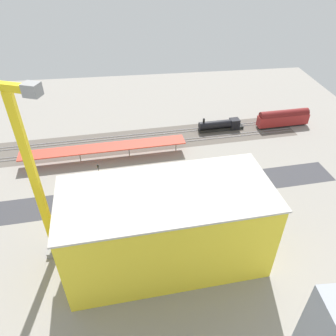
# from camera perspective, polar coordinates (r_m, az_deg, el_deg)

# --- Properties ---
(ground_plane) EXTENTS (158.85, 158.85, 0.00)m
(ground_plane) POSITION_cam_1_polar(r_m,az_deg,el_deg) (91.58, -2.07, -1.93)
(ground_plane) COLOR gray
(ground_plane) RESTS_ON ground
(rail_bed) EXTENTS (100.01, 20.80, 0.01)m
(rail_bed) POSITION_cam_1_polar(r_m,az_deg,el_deg) (108.90, -3.19, 5.02)
(rail_bed) COLOR #5B544C
(rail_bed) RESTS_ON ground
(street_asphalt) EXTENTS (99.66, 15.57, 0.01)m
(street_asphalt) POSITION_cam_1_polar(r_m,az_deg,el_deg) (87.09, -1.69, -4.34)
(street_asphalt) COLOR #38383D
(street_asphalt) RESTS_ON ground
(track_rails) EXTENTS (99.07, 14.39, 0.12)m
(track_rails) POSITION_cam_1_polar(r_m,az_deg,el_deg) (108.80, -3.19, 5.10)
(track_rails) COLOR #9E9EA8
(track_rails) RESTS_ON ground
(platform_canopy_near) EXTENTS (49.27, 8.29, 4.00)m
(platform_canopy_near) POSITION_cam_1_polar(r_m,az_deg,el_deg) (99.45, -11.13, 3.52)
(platform_canopy_near) COLOR #C63D2D
(platform_canopy_near) RESTS_ON ground
(locomotive) EXTENTS (15.88, 3.65, 5.02)m
(locomotive) POSITION_cam_1_polar(r_m,az_deg,el_deg) (114.75, 9.32, 7.39)
(locomotive) COLOR black
(locomotive) RESTS_ON ground
(passenger_coach) EXTENTS (18.46, 4.32, 6.07)m
(passenger_coach) POSITION_cam_1_polar(r_m,az_deg,el_deg) (121.92, 19.50, 8.28)
(passenger_coach) COLOR black
(passenger_coach) RESTS_ON ground
(parked_car_0) EXTENTS (4.69, 2.11, 1.76)m
(parked_car_0) POSITION_cam_1_polar(r_m,az_deg,el_deg) (91.13, 6.73, -1.80)
(parked_car_0) COLOR black
(parked_car_0) RESTS_ON ground
(parked_car_1) EXTENTS (4.56, 1.99, 1.66)m
(parked_car_1) POSITION_cam_1_polar(r_m,az_deg,el_deg) (90.09, 2.54, -2.10)
(parked_car_1) COLOR black
(parked_car_1) RESTS_ON ground
(parked_car_2) EXTENTS (4.73, 2.27, 1.70)m
(parked_car_2) POSITION_cam_1_polar(r_m,az_deg,el_deg) (88.96, -1.68, -2.67)
(parked_car_2) COLOR black
(parked_car_2) RESTS_ON ground
(parked_car_3) EXTENTS (4.42, 2.25, 1.55)m
(parked_car_3) POSITION_cam_1_polar(r_m,az_deg,el_deg) (89.05, -6.48, -2.93)
(parked_car_3) COLOR black
(parked_car_3) RESTS_ON ground
(parked_car_4) EXTENTS (4.21, 1.87, 1.71)m
(parked_car_4) POSITION_cam_1_polar(r_m,az_deg,el_deg) (88.99, -10.70, -3.41)
(parked_car_4) COLOR black
(parked_car_4) RESTS_ON ground
(parked_car_5) EXTENTS (4.16, 1.99, 1.65)m
(parked_car_5) POSITION_cam_1_polar(r_m,az_deg,el_deg) (90.63, -15.22, -3.36)
(parked_car_5) COLOR black
(parked_car_5) RESTS_ON ground
(construction_building) EXTENTS (40.26, 19.75, 18.17)m
(construction_building) POSITION_cam_1_polar(r_m,az_deg,el_deg) (65.57, -0.24, -10.54)
(construction_building) COLOR yellow
(construction_building) RESTS_ON ground
(construction_roof_slab) EXTENTS (40.90, 20.39, 0.40)m
(construction_roof_slab) POSITION_cam_1_polar(r_m,az_deg,el_deg) (59.07, -0.26, -4.43)
(construction_roof_slab) COLOR #B7B2A8
(construction_roof_slab) RESTS_ON construction_building
(tower_crane) EXTENTS (25.88, 11.63, 38.95)m
(tower_crane) POSITION_cam_1_polar(r_m,az_deg,el_deg) (63.62, -24.45, 0.50)
(tower_crane) COLOR gray
(tower_crane) RESTS_ON ground
(box_truck_0) EXTENTS (9.98, 3.04, 3.29)m
(box_truck_0) POSITION_cam_1_polar(r_m,az_deg,el_deg) (79.64, -1.88, -7.58)
(box_truck_0) COLOR black
(box_truck_0) RESTS_ON ground
(box_truck_1) EXTENTS (8.99, 3.59, 3.41)m
(box_truck_1) POSITION_cam_1_polar(r_m,az_deg,el_deg) (81.01, -3.26, -6.64)
(box_truck_1) COLOR black
(box_truck_1) RESTS_ON ground
(box_truck_2) EXTENTS (9.03, 2.86, 3.46)m
(box_truck_2) POSITION_cam_1_polar(r_m,az_deg,el_deg) (81.54, 3.11, -6.24)
(box_truck_2) COLOR black
(box_truck_2) RESTS_ON ground
(street_tree_0) EXTENTS (5.88, 5.88, 8.40)m
(street_tree_0) POSITION_cam_1_polar(r_m,az_deg,el_deg) (80.16, -3.44, -3.57)
(street_tree_0) COLOR brown
(street_tree_0) RESTS_ON ground
(street_tree_1) EXTENTS (5.55, 5.55, 7.80)m
(street_tree_1) POSITION_cam_1_polar(r_m,az_deg,el_deg) (80.08, 0.85, -3.96)
(street_tree_1) COLOR brown
(street_tree_1) RESTS_ON ground
(street_tree_2) EXTENTS (4.36, 4.36, 6.36)m
(street_tree_2) POSITION_cam_1_polar(r_m,az_deg,el_deg) (80.82, -0.05, -4.29)
(street_tree_2) COLOR brown
(street_tree_2) RESTS_ON ground
(traffic_light) EXTENTS (0.50, 0.36, 7.38)m
(traffic_light) POSITION_cam_1_polar(r_m,az_deg,el_deg) (87.99, -11.99, -0.74)
(traffic_light) COLOR #333333
(traffic_light) RESTS_ON ground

